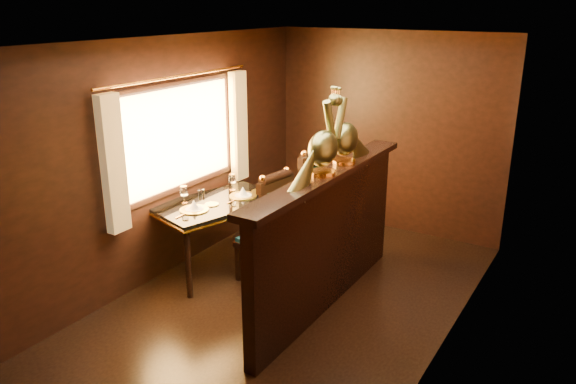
% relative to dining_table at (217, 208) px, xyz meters
% --- Properties ---
extents(ground, '(5.00, 5.00, 0.00)m').
position_rel_dining_table_xyz_m(ground, '(1.05, -0.38, -0.71)').
color(ground, black).
rests_on(ground, ground).
extents(room_shell, '(3.04, 5.04, 2.52)m').
position_rel_dining_table_xyz_m(room_shell, '(0.97, -0.36, 0.87)').
color(room_shell, black).
rests_on(room_shell, ground).
extents(partition, '(0.26, 2.70, 1.36)m').
position_rel_dining_table_xyz_m(partition, '(1.37, -0.08, -0.00)').
color(partition, black).
rests_on(partition, ground).
extents(dining_table, '(1.16, 1.51, 0.99)m').
position_rel_dining_table_xyz_m(dining_table, '(0.00, 0.00, 0.00)').
color(dining_table, black).
rests_on(dining_table, ground).
extents(chair_left, '(0.50, 0.52, 1.24)m').
position_rel_dining_table_xyz_m(chair_left, '(0.67, 0.02, -0.07)').
color(chair_left, black).
rests_on(chair_left, ground).
extents(chair_right, '(0.55, 0.57, 1.35)m').
position_rel_dining_table_xyz_m(chair_right, '(0.74, 0.70, -0.01)').
color(chair_right, black).
rests_on(chair_right, ground).
extents(peacock_left, '(0.24, 0.64, 0.76)m').
position_rel_dining_table_xyz_m(peacock_left, '(1.38, -0.21, 1.03)').
color(peacock_left, '#17452E').
rests_on(peacock_left, partition).
extents(peacock_right, '(0.24, 0.63, 0.75)m').
position_rel_dining_table_xyz_m(peacock_right, '(1.38, 0.22, 1.02)').
color(peacock_right, '#17452E').
rests_on(peacock_right, partition).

